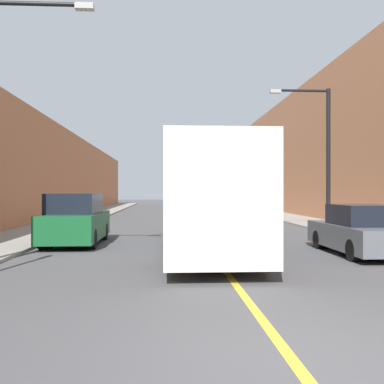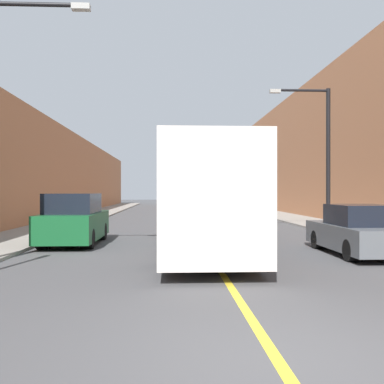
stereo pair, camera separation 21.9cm
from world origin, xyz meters
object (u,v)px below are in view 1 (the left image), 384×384
object	(u,v)px
bus	(200,197)
street_lamp_left	(1,109)
street_lamp_right	(322,148)
parked_suv_left	(76,221)
car_right_near	(361,232)

from	to	relation	value
bus	street_lamp_left	bearing A→B (deg)	-152.57
street_lamp_left	street_lamp_right	distance (m)	14.38
bus	street_lamp_left	xyz separation A→B (m)	(-5.63, -2.92, 2.41)
parked_suv_left	car_right_near	xyz separation A→B (m)	(9.28, -3.16, -0.17)
street_lamp_left	street_lamp_right	xyz separation A→B (m)	(11.77, 8.27, -0.19)
parked_suv_left	street_lamp_left	xyz separation A→B (m)	(-1.16, -4.24, 3.31)
parked_suv_left	car_right_near	distance (m)	9.80
parked_suv_left	street_lamp_left	world-z (taller)	street_lamp_left
street_lamp_left	street_lamp_right	size ratio (longest dim) A/B	1.05
car_right_near	street_lamp_right	distance (m)	8.01
street_lamp_left	street_lamp_right	world-z (taller)	street_lamp_left
bus	parked_suv_left	bearing A→B (deg)	163.54
parked_suv_left	car_right_near	world-z (taller)	parked_suv_left
bus	street_lamp_right	size ratio (longest dim) A/B	1.85
bus	street_lamp_right	world-z (taller)	street_lamp_right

